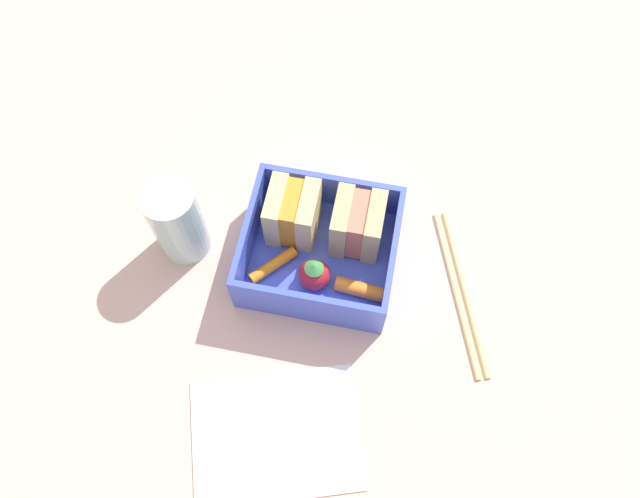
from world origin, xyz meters
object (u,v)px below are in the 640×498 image
Objects in this scene: sandwich_center_left at (358,224)px; drinking_glass at (177,221)px; carrot_stick_left at (273,265)px; folded_napkin at (276,435)px; sandwich_left at (293,213)px; strawberry_far_left at (314,274)px; chopstick_pair at (461,291)px; carrot_stick_far_left at (360,289)px.

sandwich_center_left is 17.88cm from drinking_glass.
carrot_stick_left is (-7.70, -4.90, -2.54)cm from sandwich_center_left.
drinking_glass is 0.65× the size of folded_napkin.
sandwich_left is 6.56cm from strawberry_far_left.
chopstick_pair is at bearing 48.67° from folded_napkin.
carrot_stick_left is 0.54× the size of drinking_glass.
sandwich_left is 0.40× the size of folded_napkin.
carrot_stick_left is at bearing -8.50° from drinking_glass.
sandwich_center_left reaches higher than chopstick_pair.
sandwich_left is 1.64× the size of strawberry_far_left.
sandwich_left is 0.62× the size of drinking_glass.
strawberry_far_left is 4.82cm from carrot_stick_far_left.
carrot_stick_far_left is 0.50× the size of drinking_glass.
carrot_stick_far_left is 19.27cm from drinking_glass.
strawberry_far_left is (-3.38, -5.53, -1.40)cm from sandwich_center_left.
sandwich_left reaches higher than strawberry_far_left.
sandwich_left reaches higher than carrot_stick_far_left.
sandwich_center_left is at bearing 163.24° from chopstick_pair.
sandwich_center_left is 0.35× the size of chopstick_pair.
folded_napkin is (-3.87, -20.87, -4.12)cm from sandwich_center_left.
chopstick_pair is (18.07, -3.45, -3.97)cm from sandwich_left.
drinking_glass reaches higher than folded_napkin.
carrot_stick_far_left reaches higher than folded_napkin.
carrot_stick_far_left reaches higher than chopstick_pair.
chopstick_pair is (10.12, 2.42, -1.59)cm from carrot_stick_far_left.
drinking_glass reaches higher than sandwich_left.
sandwich_left is 10.17cm from carrot_stick_far_left.
chopstick_pair is (14.83, 2.08, -2.57)cm from strawberry_far_left.
sandwich_center_left is at bearing 0.00° from sandwich_left.
sandwich_left is at bearing 97.52° from folded_napkin.
strawberry_far_left is 0.22× the size of chopstick_pair.
carrot_stick_left is at bearing -175.66° from chopstick_pair.
folded_napkin is (2.75, -20.87, -4.12)cm from sandwich_left.
sandwich_left and sandwich_center_left have the same top height.
drinking_glass reaches higher than carrot_stick_far_left.
drinking_glass is (-9.83, 1.47, 3.21)cm from carrot_stick_left.
chopstick_pair reaches higher than folded_napkin.
sandwich_center_left is 21.62cm from folded_napkin.
chopstick_pair is 29.36cm from drinking_glass.
strawberry_far_left reaches higher than carrot_stick_left.
carrot_stick_far_left is at bearing -36.42° from sandwich_left.
carrot_stick_left is 0.35× the size of folded_napkin.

